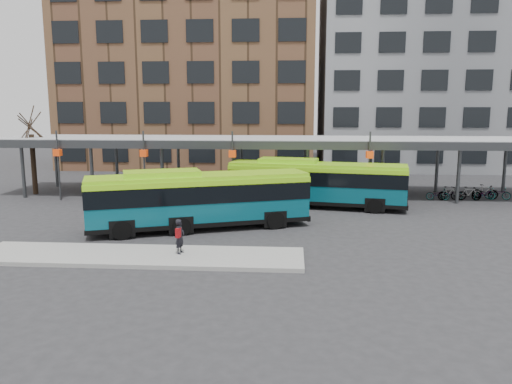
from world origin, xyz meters
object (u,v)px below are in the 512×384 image
at_px(tree, 33,161).
at_px(bus_front, 199,198).
at_px(bus_rear, 316,182).
at_px(pedestrian, 180,236).

distance_m(tree, bus_front, 17.12).
distance_m(bus_front, bus_rear, 9.05).
bearing_deg(pedestrian, bus_front, 11.98).
distance_m(tree, bus_rear, 20.79).
xyz_separation_m(bus_rear, pedestrian, (-6.30, -11.44, -0.67)).
bearing_deg(tree, bus_front, -34.54).
bearing_deg(pedestrian, bus_rear, -18.25).
bearing_deg(pedestrian, tree, 54.46).
height_order(tree, bus_front, tree).
distance_m(tree, pedestrian, 20.55).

